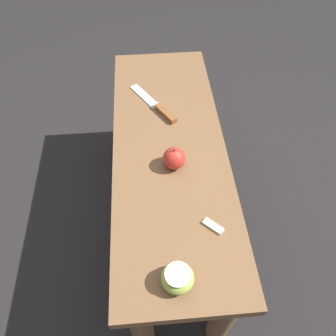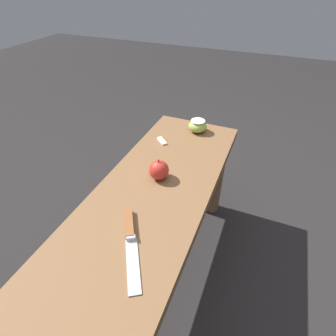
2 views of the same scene
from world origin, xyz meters
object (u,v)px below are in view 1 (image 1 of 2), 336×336
apple_cut (178,278)px  apple_whole (174,158)px  knife (159,108)px  wooden_bench (169,167)px

apple_cut → apple_whole: bearing=175.9°
knife → apple_whole: size_ratio=2.96×
knife → apple_cut: apple_cut is taller
knife → apple_cut: bearing=148.3°
wooden_bench → apple_cut: bearing=-2.4°
wooden_bench → apple_whole: 0.17m
apple_whole → apple_cut: size_ratio=0.97×
wooden_bench → knife: (-0.18, -0.02, 0.12)m
apple_whole → apple_cut: bearing=-4.1°
apple_whole → wooden_bench: bearing=-174.5°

